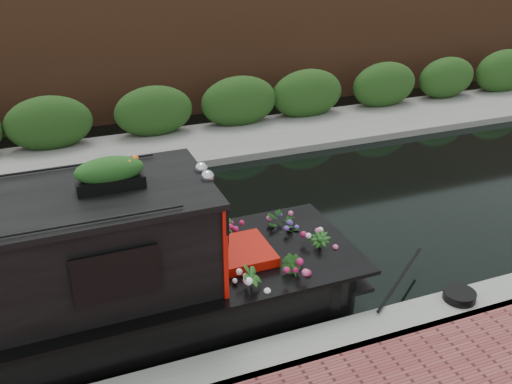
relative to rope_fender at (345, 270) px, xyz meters
name	(u,v)px	position (x,y,z in m)	size (l,w,h in m)	color
ground	(211,239)	(-1.59, 1.89, -0.15)	(80.00, 80.00, 0.00)	black
near_bank_coping	(288,364)	(-1.59, -1.41, -0.15)	(40.00, 0.60, 0.50)	gray
far_bank_path	(158,154)	(-1.59, 6.09, -0.15)	(40.00, 2.40, 0.34)	gray
far_hedge	(150,141)	(-1.59, 6.99, -0.15)	(40.00, 1.10, 2.80)	#204316
far_brick_wall	(135,116)	(-1.59, 9.09, -0.15)	(40.00, 1.00, 8.00)	brown
rope_fender	(345,270)	(0.00, 0.00, 0.00)	(0.30, 0.30, 0.38)	brown
coiled_mooring_rope	(459,295)	(1.05, -1.34, 0.16)	(0.45, 0.45, 0.12)	black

